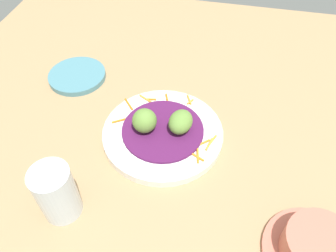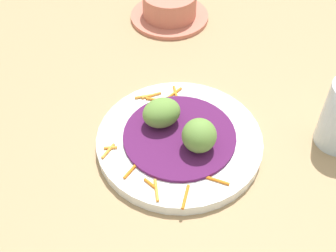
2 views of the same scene
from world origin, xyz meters
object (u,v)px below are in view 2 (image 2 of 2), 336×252
at_px(main_plate, 179,141).
at_px(terracotta_bowl, 170,8).
at_px(guac_scoop_left, 162,113).
at_px(guac_scoop_center, 199,136).

bearing_deg(main_plate, terracotta_bowl, -123.71).
relative_size(main_plate, terracotta_bowl, 1.56).
height_order(guac_scoop_left, terracotta_bowl, guac_scoop_left).
bearing_deg(terracotta_bowl, main_plate, 56.29).
xyz_separation_m(guac_scoop_left, terracotta_bowl, (-0.19, -0.24, -0.02)).
relative_size(main_plate, guac_scoop_left, 4.30).
xyz_separation_m(main_plate, guac_scoop_left, (0.01, -0.03, 0.03)).
distance_m(guac_scoop_center, terracotta_bowl, 0.35).
relative_size(guac_scoop_left, guac_scoop_center, 1.16).
bearing_deg(guac_scoop_left, main_plate, 101.86).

